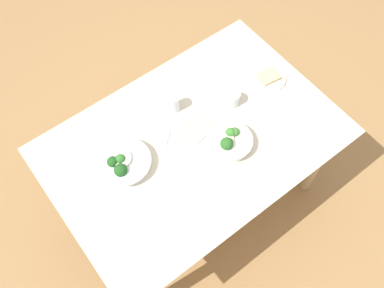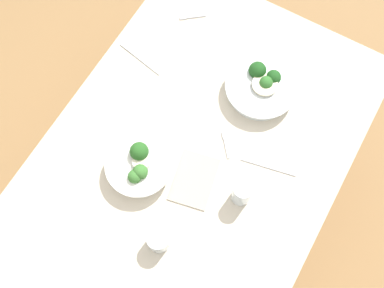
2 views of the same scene
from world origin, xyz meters
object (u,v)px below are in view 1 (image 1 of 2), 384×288
object	(u,v)px
broccoli_bowl_far	(124,163)
table_knife_right	(148,118)
bread_side_plate	(268,77)
fork_by_far_bowl	(167,141)
water_glass_center	(233,98)
fork_by_near_bowl	(143,246)
napkin_folded_upper	(197,127)
broccoli_bowl_near	(229,141)
table_knife_left	(199,224)
water_glass_side	(174,103)

from	to	relation	value
broccoli_bowl_far	table_knife_right	world-z (taller)	broccoli_bowl_far
bread_side_plate	table_knife_right	xyz separation A→B (m)	(-0.67, 0.19, -0.01)
fork_by_far_bowl	water_glass_center	bearing A→B (deg)	137.25
fork_by_near_bowl	napkin_folded_upper	world-z (taller)	napkin_folded_upper
table_knife_right	fork_by_far_bowl	bearing A→B (deg)	167.36
broccoli_bowl_near	broccoli_bowl_far	bearing A→B (deg)	155.39
broccoli_bowl_far	table_knife_right	xyz separation A→B (m)	(0.25, 0.16, -0.03)
table_knife_left	water_glass_center	bearing A→B (deg)	-41.56
bread_side_plate	fork_by_near_bowl	bearing A→B (deg)	-161.76
water_glass_center	table_knife_left	bearing A→B (deg)	-142.50
fork_by_far_bowl	table_knife_left	world-z (taller)	same
table_knife_left	broccoli_bowl_far	bearing A→B (deg)	24.40
fork_by_near_bowl	water_glass_center	bearing A→B (deg)	75.36
fork_by_far_bowl	table_knife_right	size ratio (longest dim) A/B	0.44
broccoli_bowl_far	water_glass_side	xyz separation A→B (m)	(0.39, 0.13, 0.02)
table_knife_left	fork_by_far_bowl	bearing A→B (deg)	-6.50
broccoli_bowl_near	fork_by_far_bowl	xyz separation A→B (m)	(-0.23, 0.21, -0.04)
water_glass_center	napkin_folded_upper	bearing A→B (deg)	-178.15
fork_by_far_bowl	napkin_folded_upper	xyz separation A→B (m)	(0.17, -0.03, 0.00)
broccoli_bowl_far	bread_side_plate	size ratio (longest dim) A/B	1.33
napkin_folded_upper	fork_by_far_bowl	bearing A→B (deg)	169.94
water_glass_center	water_glass_side	bearing A→B (deg)	149.35
napkin_folded_upper	table_knife_right	bearing A→B (deg)	130.05
water_glass_side	fork_by_far_bowl	world-z (taller)	water_glass_side
water_glass_side	fork_by_far_bowl	xyz separation A→B (m)	(-0.14, -0.14, -0.05)
bread_side_plate	table_knife_left	bearing A→B (deg)	-152.21
bread_side_plate	table_knife_right	bearing A→B (deg)	164.27
fork_by_near_bowl	fork_by_far_bowl	bearing A→B (deg)	94.90
broccoli_bowl_near	table_knife_left	distance (m)	0.44
table_knife_right	napkin_folded_upper	bearing A→B (deg)	-152.12
napkin_folded_upper	broccoli_bowl_near	bearing A→B (deg)	-71.23
broccoli_bowl_far	table_knife_left	bearing A→B (deg)	-76.54
table_knife_right	napkin_folded_upper	distance (m)	0.26
broccoli_bowl_near	napkin_folded_upper	world-z (taller)	broccoli_bowl_near
bread_side_plate	fork_by_near_bowl	world-z (taller)	bread_side_plate
broccoli_bowl_near	fork_by_near_bowl	bearing A→B (deg)	-165.67
table_knife_right	broccoli_bowl_near	bearing A→B (deg)	-161.04
water_glass_side	table_knife_right	size ratio (longest dim) A/B	0.52
water_glass_center	table_knife_right	distance (m)	0.46
water_glass_center	fork_by_near_bowl	bearing A→B (deg)	-156.76
fork_by_far_bowl	napkin_folded_upper	bearing A→B (deg)	130.30
water_glass_center	napkin_folded_upper	distance (m)	0.25
table_knife_left	water_glass_side	bearing A→B (deg)	-15.08
broccoli_bowl_far	fork_by_near_bowl	bearing A→B (deg)	-111.77
fork_by_far_bowl	broccoli_bowl_near	bearing A→B (deg)	98.11
water_glass_center	fork_by_far_bowl	size ratio (longest dim) A/B	0.96
broccoli_bowl_near	bread_side_plate	distance (m)	0.48
water_glass_side	fork_by_far_bowl	distance (m)	0.20
broccoli_bowl_far	fork_by_far_bowl	distance (m)	0.25
fork_by_far_bowl	fork_by_near_bowl	xyz separation A→B (m)	(-0.40, -0.37, 0.00)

